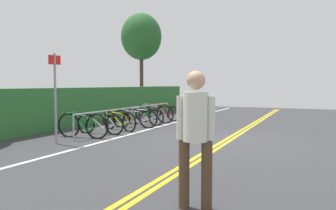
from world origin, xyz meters
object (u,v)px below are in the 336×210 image
bicycle_1 (100,124)px  tree_mid (141,37)px  bicycle_2 (119,121)px  bicycle_4 (145,117)px  pedestrian (196,130)px  bicycle_3 (135,119)px  bicycle_5 (154,114)px  bicycle_0 (83,125)px  bicycle_6 (164,113)px  bike_rack (132,112)px  sign_post_near (55,90)px

bicycle_1 → tree_mid: size_ratio=0.30×
bicycle_2 → bicycle_4: bicycle_2 is taller
bicycle_4 → pedestrian: size_ratio=0.95×
pedestrian → bicycle_3: bearing=35.7°
bicycle_1 → bicycle_3: size_ratio=1.02×
bicycle_4 → bicycle_5: bicycle_5 is taller
bicycle_0 → pedestrian: size_ratio=0.97×
bicycle_3 → bicycle_6: bicycle_3 is taller
bicycle_5 → bicycle_6: (0.95, -0.02, -0.05)m
bicycle_3 → bicycle_4: size_ratio=1.00×
bicycle_2 → bicycle_3: 0.88m
bicycle_2 → bicycle_4: bearing=-2.0°
bicycle_2 → bicycle_6: 3.55m
tree_mid → bicycle_0: bearing=-161.0°
bicycle_2 → pedestrian: size_ratio=0.95×
bike_rack → pedestrian: (-6.51, -4.82, 0.44)m
bike_rack → tree_mid: bearing=26.4°
bike_rack → bicycle_6: bearing=-0.7°
bicycle_1 → pedestrian: 6.90m
bicycle_1 → bicycle_6: size_ratio=1.01×
bicycle_4 → pedestrian: 8.86m
bicycle_1 → bicycle_2: size_ratio=1.02×
bicycle_0 → bicycle_5: (4.37, -0.16, 0.01)m
bicycle_0 → bicycle_3: bicycle_0 is taller
bicycle_3 → tree_mid: tree_mid is taller
bike_rack → bicycle_6: size_ratio=3.78×
bicycle_5 → bicycle_6: size_ratio=1.09×
bike_rack → bicycle_0: 2.62m
bicycle_4 → sign_post_near: (-4.64, 0.16, 1.12)m
bike_rack → sign_post_near: size_ratio=2.65×
bicycle_3 → bicycle_5: size_ratio=0.90×
bicycle_2 → sign_post_near: 3.10m
bicycle_3 → tree_mid: bearing=27.2°
bicycle_0 → bicycle_1: 0.85m
bicycle_2 → bicycle_5: size_ratio=0.91×
bicycle_3 → bicycle_6: bearing=1.5°
bicycle_3 → bicycle_4: bicycle_3 is taller
bike_rack → bicycle_2: (-0.83, 0.03, -0.25)m
bicycle_4 → bicycle_6: 1.80m
bicycle_1 → bicycle_5: bicycle_5 is taller
tree_mid → bicycle_5: bearing=-146.0°
bicycle_1 → tree_mid: 10.00m
bicycle_1 → bicycle_2: bicycle_2 is taller
bicycle_0 → bicycle_2: bicycle_0 is taller
sign_post_near → bicycle_0: bearing=0.9°
bicycle_6 → sign_post_near: size_ratio=0.70×
bicycle_3 → bicycle_4: bearing=4.3°
bicycle_5 → sign_post_near: 5.59m
bike_rack → bicycle_6: 2.73m
bicycle_6 → tree_mid: 6.68m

